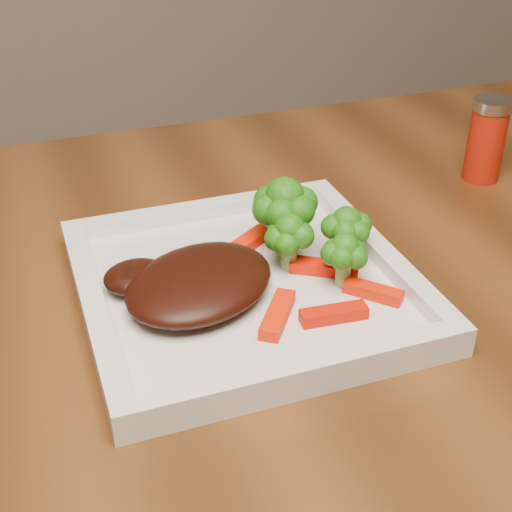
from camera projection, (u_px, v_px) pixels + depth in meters
name	position (u px, v px, depth m)	size (l,w,h in m)	color
plate	(245.00, 289.00, 0.60)	(0.27, 0.27, 0.01)	white
steak	(200.00, 283.00, 0.57)	(0.13, 0.10, 0.03)	black
broccoli_0	(285.00, 215.00, 0.63)	(0.07, 0.07, 0.07)	#1B6C12
broccoli_1	(346.00, 229.00, 0.61)	(0.05, 0.05, 0.06)	#256010
broccoli_2	(344.00, 254.00, 0.58)	(0.05, 0.05, 0.06)	#137614
broccoli_3	(289.00, 237.00, 0.60)	(0.05, 0.05, 0.06)	#146E12
carrot_0	(334.00, 314.00, 0.55)	(0.05, 0.01, 0.01)	red
carrot_1	(373.00, 291.00, 0.58)	(0.05, 0.01, 0.01)	red
carrot_2	(278.00, 314.00, 0.55)	(0.06, 0.02, 0.01)	#F31F03
carrot_4	(247.00, 243.00, 0.65)	(0.06, 0.02, 0.01)	#F72104
carrot_5	(324.00, 267.00, 0.61)	(0.06, 0.02, 0.01)	#FE1804
spice_shaker	(486.00, 140.00, 0.78)	(0.04, 0.04, 0.09)	#B11A09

